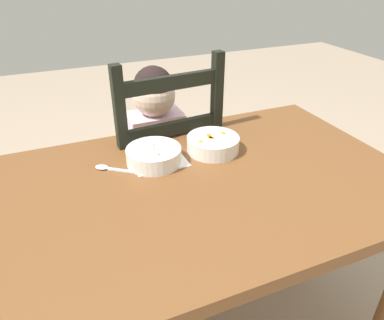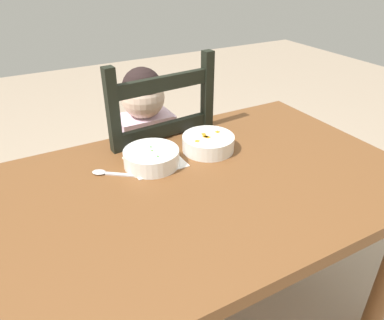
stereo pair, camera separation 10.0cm
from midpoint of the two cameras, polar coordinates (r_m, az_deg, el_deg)
The scene contains 7 objects.
dining_table at distance 1.15m, azimuth 2.56°, elevation -7.88°, with size 1.35×0.82×0.71m.
dining_chair at distance 1.59m, azimuth -3.09°, elevation -2.49°, with size 0.45×0.45×1.00m.
child_figure at distance 1.51m, azimuth -3.41°, elevation 2.45°, with size 0.32×0.31×0.93m.
bowl_of_peas at distance 1.18m, azimuth -3.60°, elevation 0.71°, with size 0.18×0.18×0.06m.
bowl_of_carrots at distance 1.26m, azimuth 5.59°, elevation 2.54°, with size 0.18×0.18×0.05m.
spoon at distance 1.17m, azimuth -10.72°, elevation -1.33°, with size 0.12×0.10×0.01m.
paper_napkin at distance 1.21m, azimuth -2.99°, elevation -0.05°, with size 0.17×0.16×0.00m, color white.
Camera 1 is at (-0.35, -0.84, 1.31)m, focal length 34.04 mm.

